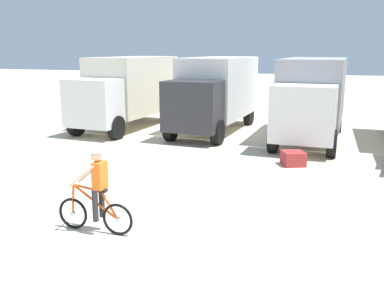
{
  "coord_description": "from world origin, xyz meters",
  "views": [
    {
      "loc": [
        3.4,
        -6.89,
        3.73
      ],
      "look_at": [
        -0.45,
        4.44,
        1.1
      ],
      "focal_mm": 40.58,
      "sensor_mm": 36.0,
      "label": 1
    }
  ],
  "objects_px": {
    "cyclist_orange_shirt": "(96,193)",
    "box_truck_grey_hauler": "(312,95)",
    "box_truck_white_box": "(215,91)",
    "supply_crate": "(293,158)",
    "box_truck_cream_rv": "(128,89)"
  },
  "relations": [
    {
      "from": "cyclist_orange_shirt",
      "to": "box_truck_grey_hauler",
      "type": "bearing_deg",
      "value": 72.36
    },
    {
      "from": "box_truck_white_box",
      "to": "supply_crate",
      "type": "bearing_deg",
      "value": -50.81
    },
    {
      "from": "cyclist_orange_shirt",
      "to": "box_truck_white_box",
      "type": "bearing_deg",
      "value": 93.85
    },
    {
      "from": "cyclist_orange_shirt",
      "to": "box_truck_cream_rv",
      "type": "bearing_deg",
      "value": 113.92
    },
    {
      "from": "box_truck_grey_hauler",
      "to": "cyclist_orange_shirt",
      "type": "height_order",
      "value": "box_truck_grey_hauler"
    },
    {
      "from": "box_truck_white_box",
      "to": "cyclist_orange_shirt",
      "type": "height_order",
      "value": "box_truck_white_box"
    },
    {
      "from": "supply_crate",
      "to": "box_truck_white_box",
      "type": "bearing_deg",
      "value": 129.19
    },
    {
      "from": "box_truck_cream_rv",
      "to": "box_truck_white_box",
      "type": "bearing_deg",
      "value": 4.67
    },
    {
      "from": "box_truck_grey_hauler",
      "to": "box_truck_cream_rv",
      "type": "bearing_deg",
      "value": 177.59
    },
    {
      "from": "cyclist_orange_shirt",
      "to": "supply_crate",
      "type": "distance_m",
      "value": 7.5
    },
    {
      "from": "box_truck_cream_rv",
      "to": "box_truck_white_box",
      "type": "height_order",
      "value": "same"
    },
    {
      "from": "box_truck_cream_rv",
      "to": "supply_crate",
      "type": "distance_m",
      "value": 9.67
    },
    {
      "from": "box_truck_cream_rv",
      "to": "box_truck_grey_hauler",
      "type": "bearing_deg",
      "value": -2.41
    },
    {
      "from": "box_truck_cream_rv",
      "to": "box_truck_white_box",
      "type": "distance_m",
      "value": 4.27
    },
    {
      "from": "box_truck_cream_rv",
      "to": "supply_crate",
      "type": "bearing_deg",
      "value": -29.16
    }
  ]
}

